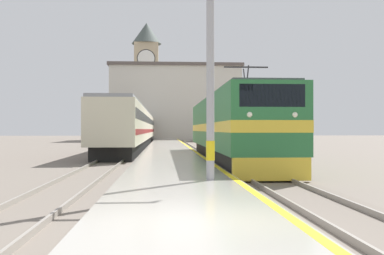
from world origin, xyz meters
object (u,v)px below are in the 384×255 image
at_px(locomotive_train, 230,128).
at_px(clock_tower, 147,77).
at_px(passenger_train, 135,128).
at_px(catenary_mast, 214,48).

bearing_deg(locomotive_train, clock_tower, 96.50).
bearing_deg(clock_tower, passenger_train, -89.61).
height_order(locomotive_train, catenary_mast, catenary_mast).
xyz_separation_m(locomotive_train, catenary_mast, (-2.24, -11.62, 2.44)).
height_order(passenger_train, clock_tower, clock_tower).
relative_size(catenary_mast, clock_tower, 0.36).
xyz_separation_m(passenger_train, clock_tower, (-0.26, 38.77, 10.04)).
bearing_deg(passenger_train, catenary_mast, -82.54).
relative_size(locomotive_train, catenary_mast, 2.48).
xyz_separation_m(passenger_train, catenary_mast, (4.53, -34.61, 2.30)).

